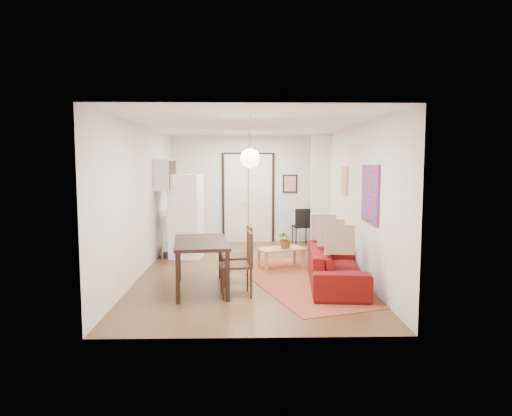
{
  "coord_description": "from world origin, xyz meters",
  "views": [
    {
      "loc": [
        -0.07,
        -9.02,
        2.2
      ],
      "look_at": [
        0.14,
        0.32,
        1.25
      ],
      "focal_mm": 32.0,
      "sensor_mm": 36.0,
      "label": 1
    }
  ],
  "objects_px": {
    "kitchen_counter": "(175,226)",
    "dining_chair_near": "(237,249)",
    "dining_table": "(201,246)",
    "coffee_table": "(281,251)",
    "dining_chair_far": "(236,257)",
    "fridge": "(186,216)",
    "black_side_chair": "(301,222)",
    "sofa": "(336,267)"
  },
  "relations": [
    {
      "from": "kitchen_counter",
      "to": "fridge",
      "type": "xyz_separation_m",
      "value": [
        0.32,
        -0.42,
        0.29
      ]
    },
    {
      "from": "dining_chair_far",
      "to": "black_side_chair",
      "type": "xyz_separation_m",
      "value": [
        1.65,
        4.7,
        -0.05
      ]
    },
    {
      "from": "dining_table",
      "to": "black_side_chair",
      "type": "bearing_deg",
      "value": 63.2
    },
    {
      "from": "fridge",
      "to": "kitchen_counter",
      "type": "bearing_deg",
      "value": 135.18
    },
    {
      "from": "dining_chair_near",
      "to": "dining_chair_far",
      "type": "bearing_deg",
      "value": -7.6
    },
    {
      "from": "dining_chair_far",
      "to": "black_side_chair",
      "type": "bearing_deg",
      "value": 153.03
    },
    {
      "from": "dining_table",
      "to": "dining_chair_near",
      "type": "bearing_deg",
      "value": 37.38
    },
    {
      "from": "dining_table",
      "to": "kitchen_counter",
      "type": "bearing_deg",
      "value": 106.36
    },
    {
      "from": "sofa",
      "to": "dining_chair_near",
      "type": "height_order",
      "value": "dining_chair_near"
    },
    {
      "from": "coffee_table",
      "to": "dining_chair_far",
      "type": "distance_m",
      "value": 2.09
    },
    {
      "from": "dining_table",
      "to": "dining_chair_far",
      "type": "bearing_deg",
      "value": -21.94
    },
    {
      "from": "fridge",
      "to": "dining_chair_far",
      "type": "distance_m",
      "value": 3.2
    },
    {
      "from": "coffee_table",
      "to": "fridge",
      "type": "distance_m",
      "value": 2.43
    },
    {
      "from": "kitchen_counter",
      "to": "black_side_chair",
      "type": "relative_size",
      "value": 1.42
    },
    {
      "from": "coffee_table",
      "to": "kitchen_counter",
      "type": "distance_m",
      "value": 2.85
    },
    {
      "from": "coffee_table",
      "to": "black_side_chair",
      "type": "relative_size",
      "value": 1.08
    },
    {
      "from": "sofa",
      "to": "coffee_table",
      "type": "xyz_separation_m",
      "value": [
        -0.87,
        1.39,
        0.02
      ]
    },
    {
      "from": "coffee_table",
      "to": "fridge",
      "type": "height_order",
      "value": "fridge"
    },
    {
      "from": "sofa",
      "to": "coffee_table",
      "type": "height_order",
      "value": "sofa"
    },
    {
      "from": "dining_chair_far",
      "to": "black_side_chair",
      "type": "height_order",
      "value": "dining_chair_far"
    },
    {
      "from": "fridge",
      "to": "black_side_chair",
      "type": "distance_m",
      "value": 3.37
    },
    {
      "from": "coffee_table",
      "to": "kitchen_counter",
      "type": "xyz_separation_m",
      "value": [
        -2.41,
        1.48,
        0.3
      ]
    },
    {
      "from": "sofa",
      "to": "dining_chair_far",
      "type": "distance_m",
      "value": 1.86
    },
    {
      "from": "coffee_table",
      "to": "dining_chair_near",
      "type": "bearing_deg",
      "value": -127.37
    },
    {
      "from": "kitchen_counter",
      "to": "dining_chair_near",
      "type": "bearing_deg",
      "value": -68.33
    },
    {
      "from": "coffee_table",
      "to": "dining_chair_far",
      "type": "xyz_separation_m",
      "value": [
        -0.9,
        -1.87,
        0.26
      ]
    },
    {
      "from": "sofa",
      "to": "black_side_chair",
      "type": "relative_size",
      "value": 2.4
    },
    {
      "from": "kitchen_counter",
      "to": "dining_table",
      "type": "xyz_separation_m",
      "value": [
        0.92,
        -3.12,
        0.1
      ]
    },
    {
      "from": "kitchen_counter",
      "to": "dining_table",
      "type": "bearing_deg",
      "value": -81.64
    },
    {
      "from": "kitchen_counter",
      "to": "black_side_chair",
      "type": "xyz_separation_m",
      "value": [
        3.17,
        1.34,
        -0.09
      ]
    },
    {
      "from": "kitchen_counter",
      "to": "dining_chair_far",
      "type": "relative_size",
      "value": 1.31
    },
    {
      "from": "fridge",
      "to": "dining_chair_near",
      "type": "bearing_deg",
      "value": -53.86
    },
    {
      "from": "black_side_chair",
      "to": "kitchen_counter",
      "type": "bearing_deg",
      "value": 14.13
    },
    {
      "from": "black_side_chair",
      "to": "dining_chair_far",
      "type": "bearing_deg",
      "value": 61.83
    },
    {
      "from": "sofa",
      "to": "dining_chair_near",
      "type": "bearing_deg",
      "value": 88.81
    },
    {
      "from": "dining_chair_far",
      "to": "fridge",
      "type": "bearing_deg",
      "value": -165.42
    },
    {
      "from": "fridge",
      "to": "dining_chair_near",
      "type": "height_order",
      "value": "fridge"
    },
    {
      "from": "fridge",
      "to": "dining_table",
      "type": "bearing_deg",
      "value": -69.48
    },
    {
      "from": "sofa",
      "to": "black_side_chair",
      "type": "distance_m",
      "value": 4.22
    },
    {
      "from": "sofa",
      "to": "black_side_chair",
      "type": "xyz_separation_m",
      "value": [
        -0.12,
        4.21,
        0.23
      ]
    },
    {
      "from": "sofa",
      "to": "fridge",
      "type": "relative_size",
      "value": 1.22
    },
    {
      "from": "black_side_chair",
      "to": "dining_table",
      "type": "bearing_deg",
      "value": 54.4
    }
  ]
}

